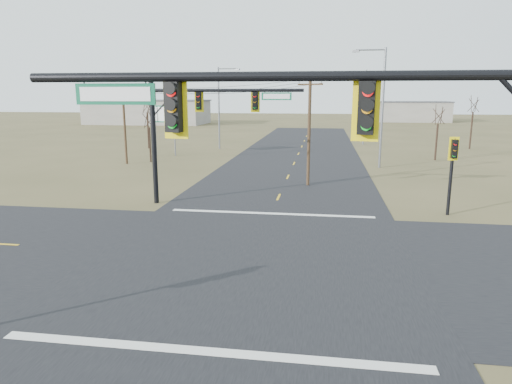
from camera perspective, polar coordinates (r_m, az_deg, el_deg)
ground at (r=19.90m, az=-0.62°, el=-8.20°), size 320.00×320.00×0.00m
road_ew at (r=19.89m, az=-0.62°, el=-8.18°), size 160.00×14.00×0.02m
road_ns at (r=19.89m, az=-0.62°, el=-8.17°), size 14.00×160.00×0.02m
stop_bar_near at (r=13.23m, az=-6.05°, el=-19.20°), size 12.00×0.40×0.01m
stop_bar_far at (r=26.98m, az=1.90°, el=-2.69°), size 12.00×0.40×0.01m
mast_arm_near at (r=9.64m, az=16.15°, el=4.42°), size 11.36×0.48×7.85m
mast_arm_far at (r=28.79m, az=-7.47°, el=9.30°), size 9.58×0.59×7.76m
pedestal_signal_ne at (r=28.33m, az=23.40°, el=3.84°), size 0.60×0.53×4.60m
utility_pole_near at (r=35.15m, az=6.66°, el=7.79°), size 1.91×0.90×8.27m
utility_pole_far at (r=48.19m, az=-16.12°, el=8.32°), size 1.93×0.43×7.90m
highway_sign at (r=53.83m, az=-11.36°, el=8.80°), size 2.96×0.92×5.73m
streetlight_a at (r=45.26m, az=15.26°, el=10.84°), size 3.13×0.43×11.18m
streetlight_b at (r=66.74m, az=13.25°, el=10.77°), size 2.90×0.43×10.34m
streetlight_c at (r=59.70m, az=-4.45°, el=10.95°), size 2.90×0.46×10.35m
bare_tree_a at (r=48.81m, az=-13.25°, el=8.90°), size 2.42×2.42×5.68m
bare_tree_b at (r=61.81m, az=-13.49°, el=10.64°), size 2.93×2.93×7.19m
bare_tree_c at (r=52.74m, az=21.87°, el=8.99°), size 3.04×3.04×6.22m
bare_tree_d at (r=65.68m, az=25.57°, el=9.91°), size 3.11×3.11×7.19m
warehouse_left at (r=116.71m, az=-13.33°, el=9.66°), size 28.00×14.00×5.50m
warehouse_mid at (r=130.39m, az=18.46°, el=9.47°), size 20.00×12.00×5.00m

